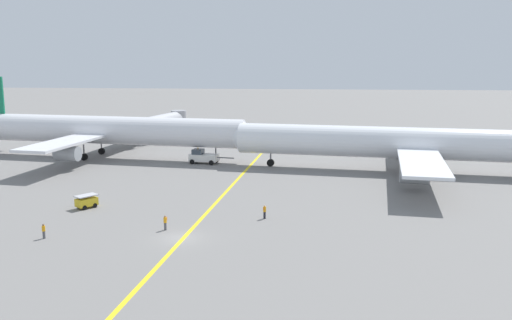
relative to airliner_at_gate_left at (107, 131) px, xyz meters
name	(u,v)px	position (x,y,z in m)	size (l,w,h in m)	color
ground_plane	(181,238)	(25.65, -46.28, -5.39)	(600.00, 600.00, 0.00)	slate
taxiway_stripe	(207,213)	(26.56, -36.28, -5.38)	(0.50, 120.00, 0.01)	yellow
airliner_at_gate_left	(107,131)	(0.00, 0.00, 0.00)	(59.10, 44.20, 15.56)	silver
airliner_being_pushed	(403,143)	(54.85, -7.94, -0.46)	(61.17, 49.92, 15.89)	white
pushback_tug	(203,157)	(19.58, -3.66, -4.15)	(8.44, 3.51, 2.92)	white
gse_baggage_cart_trailing	(87,201)	(10.65, -35.63, -4.52)	(2.88, 3.13, 1.71)	gold
ground_crew_marshaller_foreground	(265,211)	(33.99, -38.10, -4.49)	(0.36, 0.49, 1.72)	black
ground_crew_wing_walker_right	(165,222)	(23.26, -43.72, -4.50)	(0.36, 0.47, 1.71)	#4C4C51
ground_crew_ramp_agent_by_cones	(44,231)	(11.07, -47.93, -4.55)	(0.36, 0.36, 1.62)	#4C4C51
jet_bridge	(169,120)	(4.99, 27.15, -0.82)	(6.63, 16.88, 6.35)	#B7B7BC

